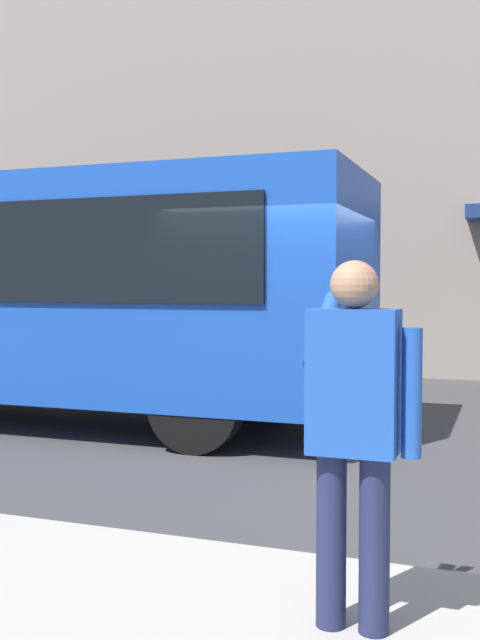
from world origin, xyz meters
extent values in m
plane|color=#38383A|center=(0.00, 0.00, 0.00)|extent=(60.00, 60.00, 0.00)
cube|color=gray|center=(0.00, -6.80, 6.00)|extent=(28.00, 0.80, 12.00)
cube|color=#1947AD|center=(3.97, -0.40, 1.70)|extent=(9.00, 2.50, 2.60)
cylinder|color=black|center=(0.97, -1.50, 0.50)|extent=(1.00, 0.28, 1.00)
cylinder|color=black|center=(0.97, 0.70, 0.50)|extent=(1.00, 0.28, 1.00)
cylinder|color=#1E2347|center=(-1.51, 4.39, 0.56)|extent=(0.14, 0.14, 0.82)
cylinder|color=#1E2347|center=(-1.31, 4.39, 0.56)|extent=(0.14, 0.14, 0.82)
cube|color=#1E4CAD|center=(-1.41, 4.39, 1.30)|extent=(0.40, 0.24, 0.66)
sphere|color=#A87A5B|center=(-1.41, 4.39, 1.74)|extent=(0.22, 0.22, 0.22)
cylinder|color=#1E4CAD|center=(-1.67, 4.39, 1.26)|extent=(0.09, 0.09, 0.58)
cylinder|color=#1E4CAD|center=(-1.23, 4.23, 1.52)|extent=(0.09, 0.48, 0.37)
cube|color=black|center=(-1.31, 4.09, 1.72)|extent=(0.07, 0.01, 0.14)
camera|label=1|loc=(-2.09, 7.74, 1.74)|focal=41.97mm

